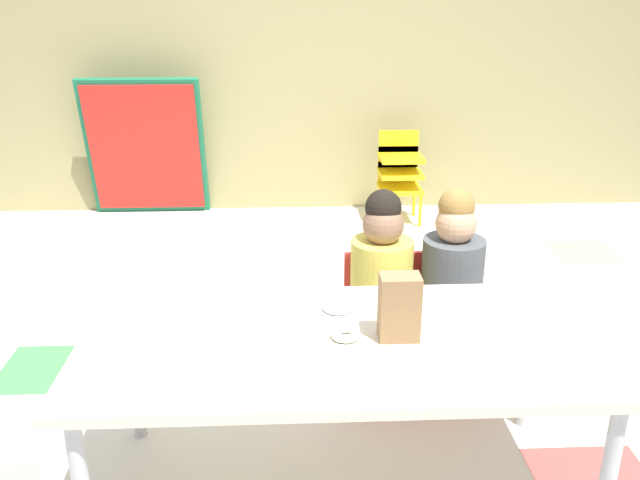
# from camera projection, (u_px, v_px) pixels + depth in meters

# --- Properties ---
(ground_plane) EXTENTS (6.09, 5.01, 0.02)m
(ground_plane) POSITION_uv_depth(u_px,v_px,m) (334.00, 363.00, 3.22)
(ground_plane) COLOR silver
(back_wall) EXTENTS (6.09, 0.10, 2.46)m
(back_wall) POSITION_uv_depth(u_px,v_px,m) (313.00, 52.00, 5.12)
(back_wall) COLOR tan
(back_wall) RESTS_ON ground_plane
(craft_table) EXTENTS (1.71, 0.81, 0.61)m
(craft_table) POSITION_uv_depth(u_px,v_px,m) (342.00, 351.00, 2.20)
(craft_table) COLOR beige
(craft_table) RESTS_ON ground_plane
(seated_child_near_camera) EXTENTS (0.32, 0.32, 0.92)m
(seated_child_near_camera) POSITION_uv_depth(u_px,v_px,m) (381.00, 275.00, 2.81)
(seated_child_near_camera) COLOR red
(seated_child_near_camera) RESTS_ON ground_plane
(seated_child_middle_seat) EXTENTS (0.34, 0.34, 0.92)m
(seated_child_middle_seat) POSITION_uv_depth(u_px,v_px,m) (452.00, 273.00, 2.82)
(seated_child_middle_seat) COLOR red
(seated_child_middle_seat) RESTS_ON ground_plane
(kid_chair_yellow_stack) EXTENTS (0.32, 0.30, 0.68)m
(kid_chair_yellow_stack) POSITION_uv_depth(u_px,v_px,m) (400.00, 170.00, 5.07)
(kid_chair_yellow_stack) COLOR yellow
(kid_chair_yellow_stack) RESTS_ON ground_plane
(folded_activity_table) EXTENTS (0.90, 0.29, 1.09)m
(folded_activity_table) POSITION_uv_depth(u_px,v_px,m) (146.00, 148.00, 5.12)
(folded_activity_table) COLOR #19724C
(folded_activity_table) RESTS_ON ground_plane
(paper_bag_brown) EXTENTS (0.13, 0.09, 0.22)m
(paper_bag_brown) POSITION_uv_depth(u_px,v_px,m) (399.00, 307.00, 2.15)
(paper_bag_brown) COLOR #9E754C
(paper_bag_brown) RESTS_ON craft_table
(paper_plate_near_edge) EXTENTS (0.18, 0.18, 0.01)m
(paper_plate_near_edge) POSITION_uv_depth(u_px,v_px,m) (338.00, 311.00, 2.36)
(paper_plate_near_edge) COLOR white
(paper_plate_near_edge) RESTS_ON craft_table
(paper_plate_center_table) EXTENTS (0.18, 0.18, 0.01)m
(paper_plate_center_table) POSITION_uv_depth(u_px,v_px,m) (166.00, 352.00, 2.09)
(paper_plate_center_table) COLOR white
(paper_plate_center_table) RESTS_ON craft_table
(donut_powdered_on_plate) EXTENTS (0.12, 0.12, 0.04)m
(donut_powdered_on_plate) POSITION_uv_depth(u_px,v_px,m) (338.00, 305.00, 2.35)
(donut_powdered_on_plate) COLOR white
(donut_powdered_on_plate) RESTS_ON craft_table
(donut_powdered_loose) EXTENTS (0.10, 0.10, 0.03)m
(donut_powdered_loose) POSITION_uv_depth(u_px,v_px,m) (346.00, 334.00, 2.18)
(donut_powdered_loose) COLOR white
(donut_powdered_loose) RESTS_ON craft_table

